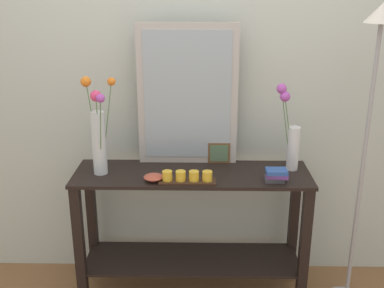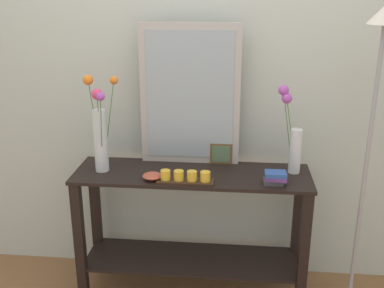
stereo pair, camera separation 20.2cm
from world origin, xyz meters
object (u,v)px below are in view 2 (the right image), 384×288
(console_table, at_px, (192,221))
(candle_tray, at_px, (185,178))
(vase_right, at_px, (293,138))
(tall_vase_left, at_px, (100,130))
(mirror_leaning, at_px, (190,95))
(floor_lamp, at_px, (372,118))
(picture_frame_small, at_px, (221,154))
(book_stack, at_px, (275,178))
(decorative_bowl, at_px, (152,176))

(console_table, height_order, candle_tray, candle_tray)
(candle_tray, bearing_deg, vase_right, 18.95)
(console_table, height_order, tall_vase_left, tall_vase_left)
(mirror_leaning, bearing_deg, console_table, -80.47)
(floor_lamp, bearing_deg, picture_frame_small, 162.38)
(tall_vase_left, bearing_deg, mirror_leaning, 20.87)
(tall_vase_left, bearing_deg, book_stack, -5.81)
(console_table, distance_m, mirror_leaning, 0.76)
(tall_vase_left, distance_m, floor_lamp, 1.49)
(console_table, distance_m, picture_frame_small, 0.44)
(vase_right, height_order, book_stack, vase_right)
(candle_tray, height_order, floor_lamp, floor_lamp)
(mirror_leaning, relative_size, floor_lamp, 0.47)
(console_table, xyz_separation_m, floor_lamp, (0.96, -0.09, 0.70))
(tall_vase_left, bearing_deg, candle_tray, -13.74)
(vase_right, bearing_deg, decorative_bowl, -166.86)
(book_stack, bearing_deg, floor_lamp, 3.49)
(console_table, xyz_separation_m, candle_tray, (-0.02, -0.14, 0.34))
(picture_frame_small, relative_size, decorative_bowl, 1.20)
(tall_vase_left, xyz_separation_m, candle_tray, (0.51, -0.12, -0.22))
(decorative_bowl, bearing_deg, tall_vase_left, 162.08)
(mirror_leaning, height_order, tall_vase_left, mirror_leaning)
(candle_tray, distance_m, floor_lamp, 1.04)
(candle_tray, bearing_deg, console_table, 80.45)
(candle_tray, height_order, book_stack, book_stack)
(picture_frame_small, bearing_deg, floor_lamp, -17.62)
(vase_right, height_order, decorative_bowl, vase_right)
(mirror_leaning, relative_size, book_stack, 6.30)
(vase_right, bearing_deg, candle_tray, -161.05)
(mirror_leaning, distance_m, decorative_bowl, 0.53)
(floor_lamp, bearing_deg, candle_tray, -176.98)
(picture_frame_small, bearing_deg, console_table, -135.02)
(mirror_leaning, height_order, candle_tray, mirror_leaning)
(vase_right, xyz_separation_m, book_stack, (-0.10, -0.18, -0.17))
(console_table, relative_size, vase_right, 2.68)
(picture_frame_small, relative_size, floor_lamp, 0.08)
(candle_tray, xyz_separation_m, floor_lamp, (0.98, 0.05, 0.36))
(tall_vase_left, bearing_deg, floor_lamp, -2.78)
(decorative_bowl, bearing_deg, floor_lamp, 1.48)
(picture_frame_small, relative_size, book_stack, 1.01)
(tall_vase_left, relative_size, floor_lamp, 0.32)
(console_table, distance_m, candle_tray, 0.37)
(picture_frame_small, bearing_deg, decorative_bowl, -143.16)
(vase_right, height_order, picture_frame_small, vase_right)
(mirror_leaning, relative_size, decorative_bowl, 7.52)
(vase_right, bearing_deg, floor_lamp, -21.92)
(candle_tray, bearing_deg, tall_vase_left, 166.26)
(picture_frame_small, bearing_deg, vase_right, -13.43)
(vase_right, distance_m, floor_lamp, 0.45)
(console_table, distance_m, floor_lamp, 1.19)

